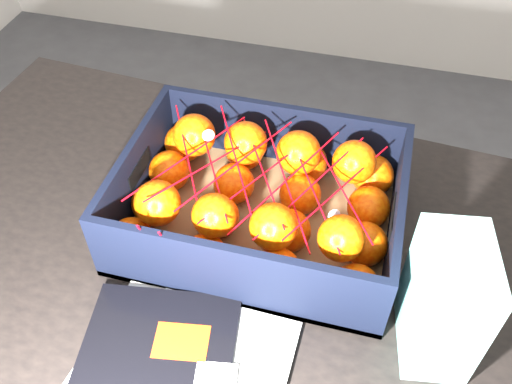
# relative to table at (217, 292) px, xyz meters

# --- Properties ---
(table) EXTENTS (1.26, 0.89, 0.75)m
(table) POSITION_rel_table_xyz_m (0.00, 0.00, 0.00)
(table) COLOR black
(table) RESTS_ON ground
(produce_crate) EXTENTS (0.44, 0.33, 0.13)m
(produce_crate) POSITION_rel_table_xyz_m (0.06, 0.09, 0.14)
(produce_crate) COLOR olive
(produce_crate) RESTS_ON table
(clementine_heap) EXTENTS (0.42, 0.31, 0.13)m
(clementine_heap) POSITION_rel_table_xyz_m (0.06, 0.09, 0.16)
(clementine_heap) COLOR #FF5105
(clementine_heap) RESTS_ON produce_crate
(mesh_net) EXTENTS (0.36, 0.29, 0.09)m
(mesh_net) POSITION_rel_table_xyz_m (0.05, 0.08, 0.22)
(mesh_net) COLOR #B80612
(mesh_net) RESTS_ON clementine_heap
(retail_carton) EXTENTS (0.11, 0.14, 0.19)m
(retail_carton) POSITION_rel_table_xyz_m (0.34, -0.06, 0.20)
(retail_carton) COLOR white
(retail_carton) RESTS_ON table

